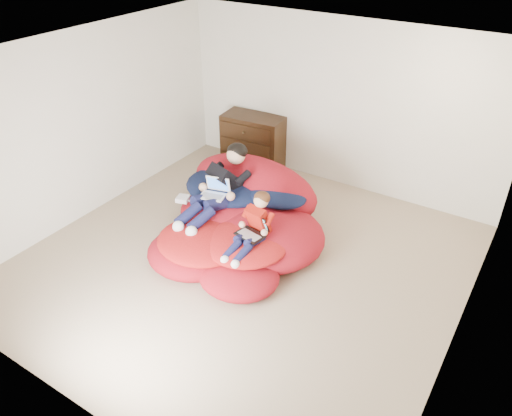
{
  "coord_description": "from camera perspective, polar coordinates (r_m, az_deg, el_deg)",
  "views": [
    {
      "loc": [
        2.75,
        -4.04,
        3.83
      ],
      "look_at": [
        0.05,
        0.19,
        0.7
      ],
      "focal_mm": 35.0,
      "sensor_mm": 36.0,
      "label": 1
    }
  ],
  "objects": [
    {
      "name": "older_boy",
      "position": [
        6.48,
        -3.99,
        2.87
      ],
      "size": [
        0.49,
        1.35,
        0.76
      ],
      "color": "black",
      "rests_on": "beanbag_pile"
    },
    {
      "name": "younger_boy",
      "position": [
        5.79,
        -0.3,
        -1.84
      ],
      "size": [
        0.3,
        0.82,
        0.63
      ],
      "color": "#B41B0F",
      "rests_on": "beanbag_pile"
    },
    {
      "name": "cream_pillow",
      "position": [
        7.02,
        -1.56,
        4.72
      ],
      "size": [
        0.46,
        0.29,
        0.29
      ],
      "primitive_type": "ellipsoid",
      "color": "beige",
      "rests_on": "beanbag_pile"
    },
    {
      "name": "dresser",
      "position": [
        8.2,
        -0.32,
        7.57
      ],
      "size": [
        1.03,
        0.6,
        0.89
      ],
      "color": "black",
      "rests_on": "ground"
    },
    {
      "name": "laptop_white",
      "position": [
        6.41,
        -4.71,
        1.99
      ],
      "size": [
        0.36,
        0.35,
        0.23
      ],
      "color": "silver",
      "rests_on": "older_boy"
    },
    {
      "name": "room_shell",
      "position": [
        6.08,
        -1.41,
        -4.52
      ],
      "size": [
        5.1,
        5.1,
        2.77
      ],
      "color": "tan",
      "rests_on": "ground"
    },
    {
      "name": "power_adapter",
      "position": [
        6.71,
        -8.34,
        1.05
      ],
      "size": [
        0.2,
        0.2,
        0.06
      ],
      "primitive_type": "cube",
      "rotation": [
        0.0,
        0.0,
        0.31
      ],
      "color": "silver",
      "rests_on": "beanbag_pile"
    },
    {
      "name": "beanbag_pile",
      "position": [
        6.49,
        -1.67,
        -1.25
      ],
      "size": [
        2.33,
        2.34,
        0.89
      ],
      "color": "#AD131F",
      "rests_on": "ground"
    },
    {
      "name": "laptop_black",
      "position": [
        5.82,
        -0.33,
        -2.36
      ],
      "size": [
        0.36,
        0.38,
        0.23
      ],
      "color": "black",
      "rests_on": "younger_boy"
    }
  ]
}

